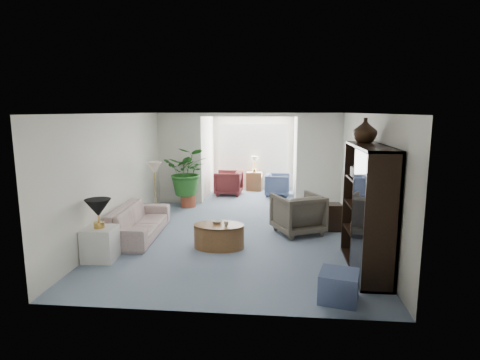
# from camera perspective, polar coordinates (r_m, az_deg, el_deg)

# --- Properties ---
(floor) EXTENTS (6.00, 6.00, 0.00)m
(floor) POSITION_cam_1_polar(r_m,az_deg,el_deg) (8.09, -0.41, -8.44)
(floor) COLOR #7D8AA5
(floor) RESTS_ON ground
(sunroom_floor) EXTENTS (2.60, 2.60, 0.00)m
(sunroom_floor) POSITION_cam_1_polar(r_m,az_deg,el_deg) (12.03, 1.58, -2.30)
(sunroom_floor) COLOR #7D8AA5
(sunroom_floor) RESTS_ON ground
(back_pier_left) EXTENTS (1.20, 0.12, 2.50)m
(back_pier_left) POSITION_cam_1_polar(r_m,az_deg,el_deg) (11.04, -8.67, 3.06)
(back_pier_left) COLOR white
(back_pier_left) RESTS_ON ground
(back_pier_right) EXTENTS (1.20, 0.12, 2.50)m
(back_pier_right) POSITION_cam_1_polar(r_m,az_deg,el_deg) (10.77, 11.36, 2.81)
(back_pier_right) COLOR white
(back_pier_right) RESTS_ON ground
(back_header) EXTENTS (2.60, 0.12, 0.10)m
(back_header) POSITION_cam_1_polar(r_m,az_deg,el_deg) (10.66, 1.24, 9.40)
(back_header) COLOR white
(back_header) RESTS_ON back_pier_left
(window_pane) EXTENTS (2.20, 0.02, 1.50)m
(window_pane) POSITION_cam_1_polar(r_m,az_deg,el_deg) (12.89, 1.94, 4.81)
(window_pane) COLOR white
(window_blinds) EXTENTS (2.20, 0.02, 1.50)m
(window_blinds) POSITION_cam_1_polar(r_m,az_deg,el_deg) (12.86, 1.93, 4.80)
(window_blinds) COLOR white
(framed_picture) EXTENTS (0.04, 0.50, 0.40)m
(framed_picture) POSITION_cam_1_polar(r_m,az_deg,el_deg) (7.76, 17.90, 3.18)
(framed_picture) COLOR beige
(sofa) EXTENTS (0.95, 2.18, 0.63)m
(sofa) POSITION_cam_1_polar(r_m,az_deg,el_deg) (8.42, -14.40, -5.78)
(sofa) COLOR beige
(sofa) RESTS_ON ground
(end_table) EXTENTS (0.55, 0.55, 0.57)m
(end_table) POSITION_cam_1_polar(r_m,az_deg,el_deg) (7.31, -19.49, -8.66)
(end_table) COLOR white
(end_table) RESTS_ON ground
(table_lamp) EXTENTS (0.44, 0.44, 0.30)m
(table_lamp) POSITION_cam_1_polar(r_m,az_deg,el_deg) (7.14, -19.78, -3.80)
(table_lamp) COLOR black
(table_lamp) RESTS_ON end_table
(floor_lamp) EXTENTS (0.36, 0.36, 0.28)m
(floor_lamp) POSITION_cam_1_polar(r_m,az_deg,el_deg) (9.38, -12.23, 1.75)
(floor_lamp) COLOR beige
(floor_lamp) RESTS_ON ground
(coffee_table) EXTENTS (0.96, 0.96, 0.45)m
(coffee_table) POSITION_cam_1_polar(r_m,az_deg,el_deg) (7.52, -3.04, -8.07)
(coffee_table) COLOR brown
(coffee_table) RESTS_ON ground
(coffee_bowl) EXTENTS (0.21, 0.21, 0.05)m
(coffee_bowl) POSITION_cam_1_polar(r_m,az_deg,el_deg) (7.55, -3.33, -6.02)
(coffee_bowl) COLOR white
(coffee_bowl) RESTS_ON coffee_table
(coffee_cup) EXTENTS (0.09, 0.09, 0.08)m
(coffee_cup) POSITION_cam_1_polar(r_m,az_deg,el_deg) (7.33, -2.01, -6.36)
(coffee_cup) COLOR beige
(coffee_cup) RESTS_ON coffee_table
(wingback_chair) EXTENTS (1.22, 1.24, 0.85)m
(wingback_chair) POSITION_cam_1_polar(r_m,az_deg,el_deg) (8.41, 8.34, -4.81)
(wingback_chair) COLOR #686052
(wingback_chair) RESTS_ON ground
(side_table_dark) EXTENTS (0.52, 0.44, 0.58)m
(side_table_dark) POSITION_cam_1_polar(r_m,az_deg,el_deg) (8.80, 12.79, -5.21)
(side_table_dark) COLOR black
(side_table_dark) RESTS_ON ground
(entertainment_cabinet) EXTENTS (0.49, 1.82, 2.02)m
(entertainment_cabinet) POSITION_cam_1_polar(r_m,az_deg,el_deg) (6.63, 17.92, -3.96)
(entertainment_cabinet) COLOR black
(entertainment_cabinet) RESTS_ON ground
(cabinet_urn) EXTENTS (0.40, 0.40, 0.41)m
(cabinet_urn) POSITION_cam_1_polar(r_m,az_deg,el_deg) (6.94, 17.58, 6.84)
(cabinet_urn) COLOR black
(cabinet_urn) RESTS_ON entertainment_cabinet
(ottoman) EXTENTS (0.61, 0.61, 0.40)m
(ottoman) POSITION_cam_1_polar(r_m,az_deg,el_deg) (5.71, 14.04, -14.63)
(ottoman) COLOR slate
(ottoman) RESTS_ON ground
(plant_pot) EXTENTS (0.40, 0.40, 0.32)m
(plant_pot) POSITION_cam_1_polar(r_m,az_deg,el_deg) (10.75, -7.47, -2.99)
(plant_pot) COLOR #9A442C
(plant_pot) RESTS_ON ground
(house_plant) EXTENTS (1.16, 1.01, 1.29)m
(house_plant) POSITION_cam_1_polar(r_m,az_deg,el_deg) (10.60, -7.57, 1.26)
(house_plant) COLOR #266221
(house_plant) RESTS_ON plant_pot
(sunroom_chair_blue) EXTENTS (0.77, 0.75, 0.67)m
(sunroom_chair_blue) POSITION_cam_1_polar(r_m,az_deg,el_deg) (12.05, 5.42, -0.70)
(sunroom_chair_blue) COLOR slate
(sunroom_chair_blue) RESTS_ON ground
(sunroom_chair_maroon) EXTENTS (0.85, 0.83, 0.74)m
(sunroom_chair_maroon) POSITION_cam_1_polar(r_m,az_deg,el_deg) (12.14, -1.67, -0.41)
(sunroom_chair_maroon) COLOR maroon
(sunroom_chair_maroon) RESTS_ON ground
(sunroom_table) EXTENTS (0.51, 0.41, 0.60)m
(sunroom_table) POSITION_cam_1_polar(r_m,az_deg,el_deg) (12.82, 2.07, -0.18)
(sunroom_table) COLOR brown
(sunroom_table) RESTS_ON ground
(shelf_clutter) EXTENTS (0.30, 1.13, 1.06)m
(shelf_clutter) POSITION_cam_1_polar(r_m,az_deg,el_deg) (6.52, 17.68, -3.46)
(shelf_clutter) COLOR #282522
(shelf_clutter) RESTS_ON entertainment_cabinet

